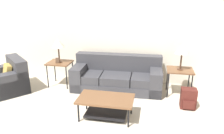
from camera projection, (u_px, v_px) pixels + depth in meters
name	position (u px, v px, depth m)	size (l,w,h in m)	color
wall_back	(122.00, 33.00, 5.55)	(9.15, 0.06, 2.60)	silver
couch	(117.00, 77.00, 5.35)	(2.16, 0.90, 0.82)	#38383D
armchair	(5.00, 81.00, 5.18)	(1.33, 1.34, 0.80)	#38383D
coffee_table	(106.00, 103.00, 4.08)	(1.04, 0.60, 0.41)	brown
side_table_left	(60.00, 64.00, 5.48)	(0.58, 0.50, 0.62)	brown
side_table_right	(180.00, 72.00, 4.95)	(0.58, 0.50, 0.62)	brown
table_lamp_left	(58.00, 43.00, 5.31)	(0.32, 0.32, 0.60)	#472D1E
table_lamp_right	(182.00, 49.00, 4.78)	(0.32, 0.32, 0.60)	#472D1E
backpack	(188.00, 99.00, 4.47)	(0.31, 0.30, 0.42)	#4C1E19
picture_frame	(58.00, 60.00, 5.37)	(0.10, 0.04, 0.13)	#4C3828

